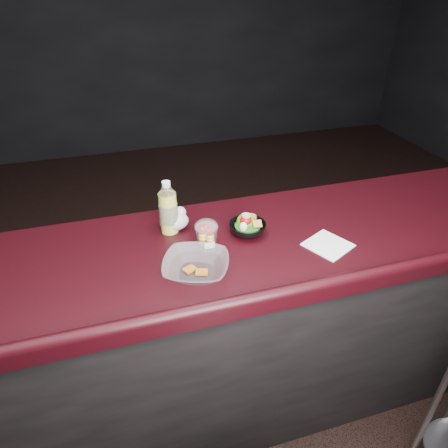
{
  "coord_description": "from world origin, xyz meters",
  "views": [
    {
      "loc": [
        -0.38,
        -0.96,
        1.96
      ],
      "look_at": [
        0.01,
        0.33,
        1.1
      ],
      "focal_mm": 32.0,
      "sensor_mm": 36.0,
      "label": 1
    }
  ],
  "objects": [
    {
      "name": "snack_bowl",
      "position": [
        0.12,
        0.35,
        1.05
      ],
      "size": [
        0.17,
        0.17,
        0.09
      ],
      "rotation": [
        0.0,
        0.0,
        -0.1
      ],
      "color": "black",
      "rests_on": "counter"
    },
    {
      "name": "paper_napkin",
      "position": [
        0.4,
        0.17,
        1.02
      ],
      "size": [
        0.21,
        0.21,
        0.0
      ],
      "primitive_type": "cube",
      "rotation": [
        0.0,
        0.0,
        0.46
      ],
      "color": "white",
      "rests_on": "counter"
    },
    {
      "name": "takeout_bowl",
      "position": [
        -0.15,
        0.16,
        1.05
      ],
      "size": [
        0.31,
        0.31,
        0.06
      ],
      "rotation": [
        0.0,
        0.0,
        -0.38
      ],
      "color": "silver",
      "rests_on": "counter"
    },
    {
      "name": "lemonade_bottle",
      "position": [
        -0.19,
        0.46,
        1.12
      ],
      "size": [
        0.08,
        0.08,
        0.23
      ],
      "color": "#D5DC39",
      "rests_on": "counter"
    },
    {
      "name": "counter",
      "position": [
        0.0,
        0.3,
        0.51
      ],
      "size": [
        4.06,
        0.71,
        1.02
      ],
      "color": "black",
      "rests_on": "ground"
    },
    {
      "name": "room_shell",
      "position": [
        0.0,
        0.0,
        1.83
      ],
      "size": [
        8.0,
        8.0,
        8.0
      ],
      "color": "black",
      "rests_on": "ground"
    },
    {
      "name": "plastic_bag",
      "position": [
        -0.16,
        0.48,
        1.06
      ],
      "size": [
        0.12,
        0.1,
        0.09
      ],
      "color": "silver",
      "rests_on": "counter"
    },
    {
      "name": "green_apple",
      "position": [
        0.12,
        0.38,
        1.06
      ],
      "size": [
        0.08,
        0.08,
        0.08
      ],
      "color": "#309411",
      "rests_on": "counter"
    },
    {
      "name": "fruit_cup",
      "position": [
        -0.07,
        0.29,
        1.09
      ],
      "size": [
        0.09,
        0.09,
        0.13
      ],
      "color": "white",
      "rests_on": "counter"
    }
  ]
}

